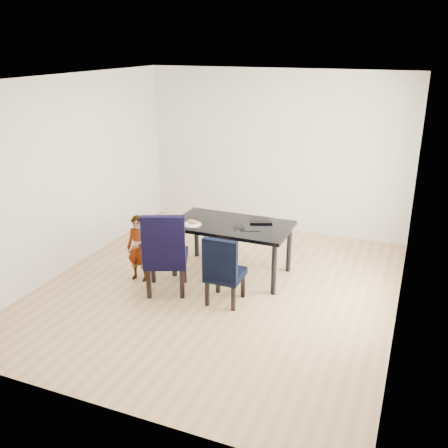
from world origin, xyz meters
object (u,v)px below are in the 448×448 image
at_px(child, 138,248).
at_px(plate, 192,224).
at_px(dining_table, 232,249).
at_px(laptop, 261,221).
at_px(chair_right, 225,269).
at_px(chair_left, 166,251).

height_order(child, plate, child).
distance_m(dining_table, laptop, 0.56).
height_order(dining_table, chair_right, chair_right).
bearing_deg(chair_right, plate, 141.85).
bearing_deg(chair_left, chair_right, -22.39).
height_order(chair_left, plate, chair_left).
bearing_deg(chair_right, laptop, 81.77).
bearing_deg(dining_table, child, -149.62).
bearing_deg(chair_right, child, 173.42).
bearing_deg(plate, chair_right, -37.15).
relative_size(dining_table, chair_left, 1.44).
bearing_deg(chair_left, dining_table, 29.41).
height_order(chair_right, plate, chair_right).
distance_m(chair_right, child, 1.33).
bearing_deg(child, chair_left, -15.88).
height_order(dining_table, chair_left, chair_left).
distance_m(dining_table, child, 1.29).
xyz_separation_m(chair_right, laptop, (0.13, 1.00, 0.31)).
xyz_separation_m(dining_table, child, (-1.11, -0.65, 0.09)).
height_order(chair_left, child, chair_left).
bearing_deg(chair_left, laptop, 23.92).
relative_size(chair_right, laptop, 2.92).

